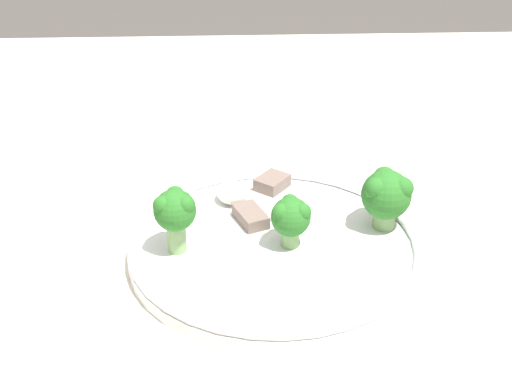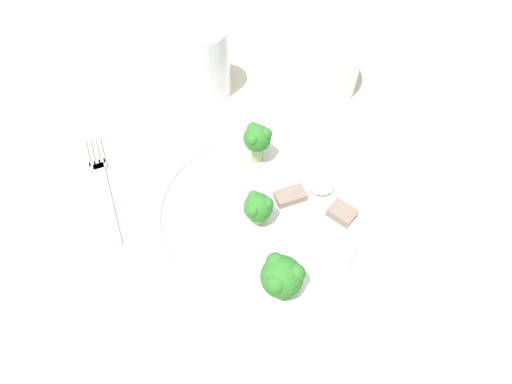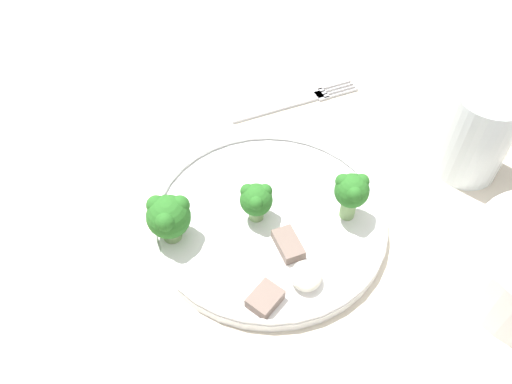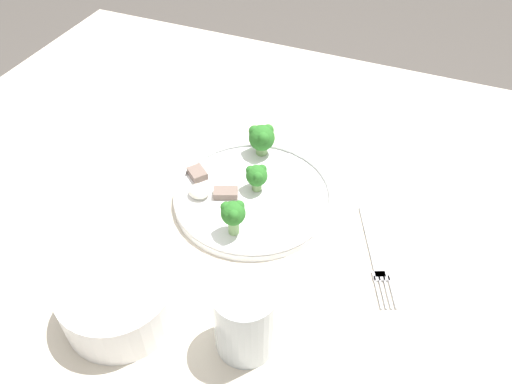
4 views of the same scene
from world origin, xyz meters
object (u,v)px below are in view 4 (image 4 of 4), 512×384
at_px(dinner_plate, 253,196).
at_px(cream_bowl, 119,300).
at_px(fork, 375,252).
at_px(drinking_glass, 245,321).

relative_size(dinner_plate, cream_bowl, 1.72).
xyz_separation_m(fork, drinking_glass, (0.12, 0.21, 0.05)).
bearing_deg(dinner_plate, cream_bowl, 73.58).
relative_size(fork, cream_bowl, 1.23).
height_order(dinner_plate, fork, dinner_plate).
bearing_deg(cream_bowl, dinner_plate, -106.42).
relative_size(dinner_plate, fork, 1.41).
relative_size(dinner_plate, drinking_glass, 2.37).
height_order(fork, drinking_glass, drinking_glass).
xyz_separation_m(fork, cream_bowl, (0.29, 0.23, 0.03)).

